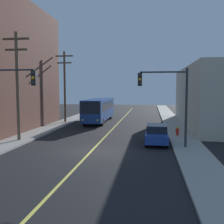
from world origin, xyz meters
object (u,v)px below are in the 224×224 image
(city_bus, at_px, (99,109))
(traffic_signal_right_corner, at_px, (166,92))
(utility_pole_near, at_px, (17,81))
(utility_pole_mid, at_px, (65,83))
(fire_hydrant, at_px, (177,131))
(traffic_signal_left_corner, at_px, (7,93))
(parked_car_blue, at_px, (157,134))

(city_bus, height_order, traffic_signal_right_corner, traffic_signal_right_corner)
(utility_pole_near, bearing_deg, utility_pole_mid, 90.10)
(utility_pole_mid, xyz_separation_m, fire_hydrant, (13.96, -8.64, -4.75))
(utility_pole_mid, relative_size, traffic_signal_left_corner, 1.57)
(parked_car_blue, xyz_separation_m, fire_hydrant, (2.03, 3.61, -0.26))
(parked_car_blue, height_order, traffic_signal_left_corner, traffic_signal_left_corner)
(traffic_signal_right_corner, bearing_deg, parked_car_blue, 110.14)
(utility_pole_near, bearing_deg, traffic_signal_left_corner, -70.19)
(parked_car_blue, bearing_deg, traffic_signal_right_corner, -69.86)
(traffic_signal_right_corner, xyz_separation_m, fire_hydrant, (1.44, 5.23, -3.72))
(utility_pole_near, distance_m, traffic_signal_right_corner, 12.57)
(city_bus, xyz_separation_m, utility_pole_mid, (-4.28, -2.10, 3.52))
(traffic_signal_left_corner, relative_size, traffic_signal_right_corner, 1.00)
(traffic_signal_right_corner, height_order, fire_hydrant, traffic_signal_right_corner)
(utility_pole_near, relative_size, utility_pole_mid, 0.99)
(parked_car_blue, distance_m, fire_hydrant, 4.15)
(parked_car_blue, relative_size, utility_pole_near, 0.48)
(utility_pole_mid, bearing_deg, traffic_signal_right_corner, -47.92)
(parked_car_blue, bearing_deg, traffic_signal_left_corner, -152.75)
(city_bus, xyz_separation_m, traffic_signal_left_corner, (-2.58, -19.61, 2.49))
(utility_pole_near, xyz_separation_m, fire_hydrant, (13.94, 4.23, -4.69))
(fire_hydrant, bearing_deg, parked_car_blue, -119.37)
(traffic_signal_left_corner, bearing_deg, parked_car_blue, 27.25)
(city_bus, bearing_deg, utility_pole_mid, -153.91)
(utility_pole_near, height_order, traffic_signal_left_corner, utility_pole_near)
(parked_car_blue, distance_m, utility_pole_mid, 17.68)
(city_bus, height_order, utility_pole_mid, utility_pole_mid)
(utility_pole_near, bearing_deg, city_bus, 74.11)
(traffic_signal_left_corner, bearing_deg, traffic_signal_right_corner, 18.65)
(traffic_signal_right_corner, bearing_deg, utility_pole_mid, 132.08)
(parked_car_blue, bearing_deg, city_bus, 118.06)
(parked_car_blue, xyz_separation_m, utility_pole_mid, (-11.93, 12.25, 4.49))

